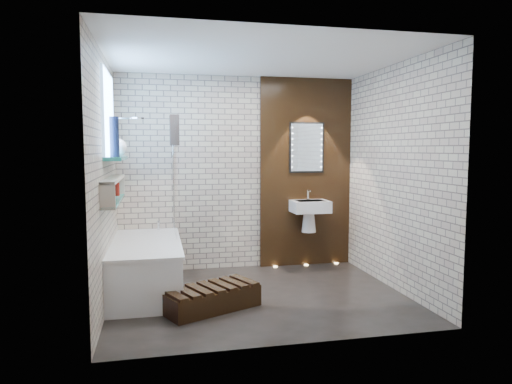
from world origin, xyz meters
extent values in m
plane|color=black|center=(0.00, 0.00, 0.00)|extent=(3.20, 3.20, 0.00)
cube|color=#B09B8C|center=(0.00, 1.30, 1.30)|extent=(3.20, 0.04, 2.60)
cube|color=#B09B8C|center=(0.00, -1.30, 1.30)|extent=(3.20, 0.04, 2.60)
cube|color=#B09B8C|center=(-1.60, 0.00, 1.30)|extent=(0.04, 2.60, 2.60)
cube|color=#B09B8C|center=(1.60, 0.00, 1.30)|extent=(0.04, 2.60, 2.60)
plane|color=white|center=(0.00, 0.00, 2.60)|extent=(3.20, 3.20, 0.00)
cube|color=black|center=(0.95, 1.27, 1.30)|extent=(1.30, 0.06, 2.60)
cube|color=#7FADE0|center=(-1.59, 0.35, 2.00)|extent=(0.03, 1.00, 0.90)
cube|color=teal|center=(-1.51, 0.35, 1.53)|extent=(0.18, 1.00, 0.04)
cube|color=teal|center=(-1.53, 0.15, 1.08)|extent=(0.14, 1.30, 0.03)
cube|color=#B2A899|center=(-1.53, 0.15, 1.32)|extent=(0.14, 1.30, 0.03)
cube|color=#B2A899|center=(-1.53, -0.48, 1.20)|extent=(0.14, 0.03, 0.26)
cube|color=#B2A899|center=(-1.53, 0.79, 1.20)|extent=(0.14, 0.03, 0.26)
cube|color=white|center=(-1.23, 0.45, 0.28)|extent=(0.75, 1.70, 0.55)
cube|color=white|center=(-1.23, 0.45, 0.57)|extent=(0.79, 1.74, 0.03)
cylinder|color=silver|center=(-1.08, 1.18, 0.64)|extent=(0.04, 0.04, 0.12)
cube|color=white|center=(-0.87, 0.89, 1.28)|extent=(0.01, 0.78, 1.40)
cube|color=black|center=(-0.87, 0.72, 1.85)|extent=(0.10, 0.27, 0.36)
cylinder|color=silver|center=(-1.30, 0.95, 2.00)|extent=(0.18, 0.18, 0.02)
cube|color=white|center=(0.95, 1.06, 0.85)|extent=(0.50, 0.36, 0.16)
cone|color=white|center=(0.95, 1.11, 0.63)|extent=(0.20, 0.20, 0.28)
cylinder|color=silver|center=(0.95, 1.16, 1.00)|extent=(0.03, 0.03, 0.14)
cube|color=black|center=(0.95, 1.24, 1.65)|extent=(0.50, 0.02, 0.70)
cube|color=silver|center=(0.95, 1.23, 1.65)|extent=(0.45, 0.01, 0.65)
cube|color=black|center=(-0.57, -0.30, 0.11)|extent=(1.06, 0.80, 0.21)
cylinder|color=maroon|center=(-1.53, -0.25, 1.17)|extent=(0.06, 0.06, 0.14)
cylinder|color=maroon|center=(-1.53, 0.56, 1.17)|extent=(0.06, 0.06, 0.15)
cylinder|color=#975617|center=(-1.53, -0.09, 1.15)|extent=(0.05, 0.05, 0.09)
cylinder|color=#141C37|center=(-1.50, 0.06, 1.75)|extent=(0.10, 0.10, 0.41)
sphere|color=white|center=(-1.50, 0.45, 1.65)|extent=(0.20, 0.20, 0.20)
sphere|color=teal|center=(-1.50, 0.48, 1.60)|extent=(0.10, 0.10, 0.10)
cylinder|color=#FFD899|center=(0.50, 1.20, 0.01)|extent=(0.06, 0.06, 0.01)
cylinder|color=#FFD899|center=(0.95, 1.20, 0.01)|extent=(0.06, 0.06, 0.01)
cylinder|color=#FFD899|center=(1.40, 1.20, 0.01)|extent=(0.06, 0.06, 0.01)
camera|label=1|loc=(-1.08, -4.88, 1.63)|focal=32.40mm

